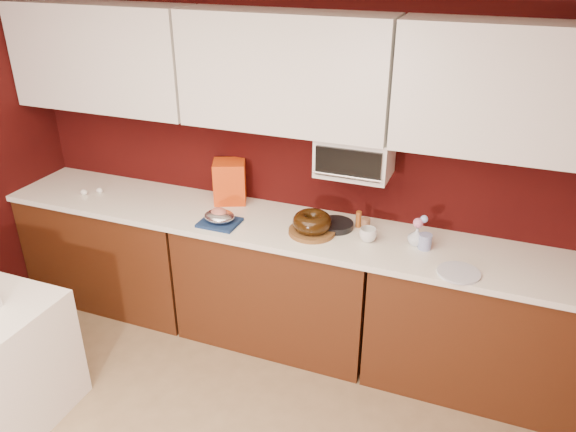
{
  "coord_description": "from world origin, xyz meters",
  "views": [
    {
      "loc": [
        1.24,
        -1.08,
        2.56
      ],
      "look_at": [
        0.11,
        1.84,
        1.02
      ],
      "focal_mm": 35.0,
      "sensor_mm": 36.0,
      "label": 1
    }
  ],
  "objects_px": {
    "foil_ham_nest": "(219,216)",
    "blue_jar": "(425,242)",
    "toaster_oven": "(355,155)",
    "coffee_mug": "(368,233)",
    "flower_vase": "(417,235)",
    "bundt_cake": "(312,222)",
    "pandoro_box": "(230,182)"
  },
  "relations": [
    {
      "from": "coffee_mug",
      "to": "blue_jar",
      "type": "bearing_deg",
      "value": 5.23
    },
    {
      "from": "coffee_mug",
      "to": "flower_vase",
      "type": "distance_m",
      "value": 0.29
    },
    {
      "from": "pandoro_box",
      "to": "toaster_oven",
      "type": "bearing_deg",
      "value": -25.74
    },
    {
      "from": "pandoro_box",
      "to": "blue_jar",
      "type": "height_order",
      "value": "pandoro_box"
    },
    {
      "from": "toaster_oven",
      "to": "blue_jar",
      "type": "bearing_deg",
      "value": -17.1
    },
    {
      "from": "foil_ham_nest",
      "to": "blue_jar",
      "type": "height_order",
      "value": "blue_jar"
    },
    {
      "from": "toaster_oven",
      "to": "coffee_mug",
      "type": "height_order",
      "value": "toaster_oven"
    },
    {
      "from": "pandoro_box",
      "to": "blue_jar",
      "type": "bearing_deg",
      "value": -31.03
    },
    {
      "from": "foil_ham_nest",
      "to": "blue_jar",
      "type": "distance_m",
      "value": 1.31
    },
    {
      "from": "coffee_mug",
      "to": "foil_ham_nest",
      "type": "bearing_deg",
      "value": -172.63
    },
    {
      "from": "flower_vase",
      "to": "blue_jar",
      "type": "bearing_deg",
      "value": -27.33
    },
    {
      "from": "blue_jar",
      "to": "flower_vase",
      "type": "relative_size",
      "value": 0.73
    },
    {
      "from": "foil_ham_nest",
      "to": "flower_vase",
      "type": "xyz_separation_m",
      "value": [
        1.24,
        0.18,
        0.01
      ]
    },
    {
      "from": "toaster_oven",
      "to": "foil_ham_nest",
      "type": "height_order",
      "value": "toaster_oven"
    },
    {
      "from": "bundt_cake",
      "to": "blue_jar",
      "type": "xyz_separation_m",
      "value": [
        0.69,
        0.06,
        -0.03
      ]
    },
    {
      "from": "toaster_oven",
      "to": "flower_vase",
      "type": "height_order",
      "value": "toaster_oven"
    },
    {
      "from": "toaster_oven",
      "to": "bundt_cake",
      "type": "bearing_deg",
      "value": -132.74
    },
    {
      "from": "foil_ham_nest",
      "to": "pandoro_box",
      "type": "xyz_separation_m",
      "value": [
        -0.09,
        0.35,
        0.09
      ]
    },
    {
      "from": "toaster_oven",
      "to": "coffee_mug",
      "type": "relative_size",
      "value": 4.35
    },
    {
      "from": "foil_ham_nest",
      "to": "blue_jar",
      "type": "xyz_separation_m",
      "value": [
        1.3,
        0.15,
        -0.01
      ]
    },
    {
      "from": "toaster_oven",
      "to": "foil_ham_nest",
      "type": "xyz_separation_m",
      "value": [
        -0.8,
        -0.31,
        -0.42
      ]
    },
    {
      "from": "coffee_mug",
      "to": "blue_jar",
      "type": "xyz_separation_m",
      "value": [
        0.34,
        0.03,
        -0.0
      ]
    },
    {
      "from": "bundt_cake",
      "to": "flower_vase",
      "type": "xyz_separation_m",
      "value": [
        0.64,
        0.09,
        -0.02
      ]
    },
    {
      "from": "blue_jar",
      "to": "pandoro_box",
      "type": "bearing_deg",
      "value": 172.06
    },
    {
      "from": "toaster_oven",
      "to": "pandoro_box",
      "type": "relative_size",
      "value": 1.52
    },
    {
      "from": "blue_jar",
      "to": "coffee_mug",
      "type": "bearing_deg",
      "value": -174.77
    },
    {
      "from": "pandoro_box",
      "to": "foil_ham_nest",
      "type": "bearing_deg",
      "value": -98.04
    },
    {
      "from": "bundt_cake",
      "to": "foil_ham_nest",
      "type": "height_order",
      "value": "bundt_cake"
    },
    {
      "from": "bundt_cake",
      "to": "toaster_oven",
      "type": "bearing_deg",
      "value": 47.26
    },
    {
      "from": "foil_ham_nest",
      "to": "flower_vase",
      "type": "distance_m",
      "value": 1.25
    },
    {
      "from": "coffee_mug",
      "to": "bundt_cake",
      "type": "bearing_deg",
      "value": -175.21
    },
    {
      "from": "foil_ham_nest",
      "to": "pandoro_box",
      "type": "bearing_deg",
      "value": 105.05
    }
  ]
}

